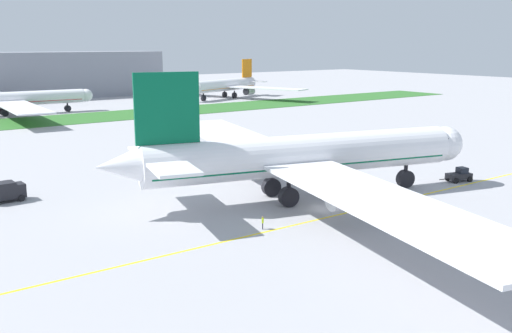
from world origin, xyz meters
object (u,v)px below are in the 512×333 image
Objects in this scene: ground_crew_wingwalker_starboard at (263,221)px; parked_airliner_far_centre at (11,99)px; service_truck_baggage_loader at (5,191)px; ground_crew_wingwalker_port at (347,187)px; airliner_foreground at (299,156)px; parked_airliner_far_right at (226,85)px; pushback_tug at (459,175)px; ground_crew_marshaller_front at (390,190)px.

parked_airliner_far_centre is (4.38, 133.04, 3.79)m from ground_crew_wingwalker_starboard.
service_truck_baggage_loader reaches higher than ground_crew_wingwalker_starboard.
service_truck_baggage_loader is at bearing 149.11° from ground_crew_wingwalker_port.
ground_crew_wingwalker_port is 128.14m from parked_airliner_far_centre.
service_truck_baggage_loader is at bearing 145.99° from airliner_foreground.
parked_airliner_far_right is at bearing 45.51° from service_truck_baggage_loader.
pushback_tug is 39.47m from ground_crew_wingwalker_starboard.
ground_crew_wingwalker_port is 151.28m from parked_airliner_far_right.
airliner_foreground is 125.41m from parked_airliner_far_centre.
ground_crew_wingwalker_starboard is 0.02× the size of parked_airliner_far_centre.
ground_crew_wingwalker_port is 20.53m from ground_crew_wingwalker_starboard.
pushback_tug is 148.14m from parked_airliner_far_right.
service_truck_baggage_loader is (-21.44, 30.46, 0.56)m from ground_crew_wingwalker_starboard.
parked_airliner_far_right reaches higher than ground_crew_marshaller_front.
service_truck_baggage_loader is (-41.11, 24.59, 0.45)m from ground_crew_wingwalker_port.
service_truck_baggage_loader is (-33.47, 22.59, -4.57)m from airliner_foreground.
airliner_foreground is 16.77× the size of service_truck_baggage_loader.
pushback_tug is 0.08× the size of parked_airliner_far_right.
parked_airliner_far_right is at bearing 63.44° from ground_crew_wingwalker_port.
ground_crew_marshaller_front is 0.02× the size of parked_airliner_far_right.
ground_crew_wingwalker_starboard is at bearing -176.87° from ground_crew_marshaller_front.
pushback_tug is 3.59× the size of ground_crew_marshaller_front.
ground_crew_marshaller_front is 153.74m from parked_airliner_far_right.
service_truck_baggage_loader reaches higher than ground_crew_wingwalker_port.
parked_airliner_far_right is at bearing 71.16° from pushback_tug.
service_truck_baggage_loader is 0.07× the size of parked_airliner_far_centre.
ground_crew_marshaller_front is at bearing 178.90° from pushback_tug.
service_truck_baggage_loader is 105.83m from parked_airliner_far_centre.
parked_airliner_far_centre is 1.18× the size of parked_airliner_far_right.
parked_airliner_far_centre reaches higher than ground_crew_marshaller_front.
parked_airliner_far_right is (82.91, 8.09, 0.34)m from parked_airliner_far_centre.
ground_crew_wingwalker_starboard is 133.17m from parked_airliner_far_centre.
parked_airliner_far_centre reaches higher than ground_crew_wingwalker_starboard.
airliner_foreground is 54.42× the size of ground_crew_marshaller_front.
airliner_foreground is at bearing -34.01° from service_truck_baggage_loader.
ground_crew_marshaller_front reaches higher than ground_crew_wingwalker_starboard.
ground_crew_marshaller_front is 53.62m from service_truck_baggage_loader.
ground_crew_marshaller_front is (-15.91, 0.31, -0.03)m from pushback_tug.
ground_crew_wingwalker_port is 0.02× the size of parked_airliner_far_centre.
parked_airliner_far_centre is at bearing 104.88° from pushback_tug.
parked_airliner_far_right reaches higher than parked_airliner_far_centre.
parked_airliner_far_centre is at bearing 93.50° from airliner_foreground.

